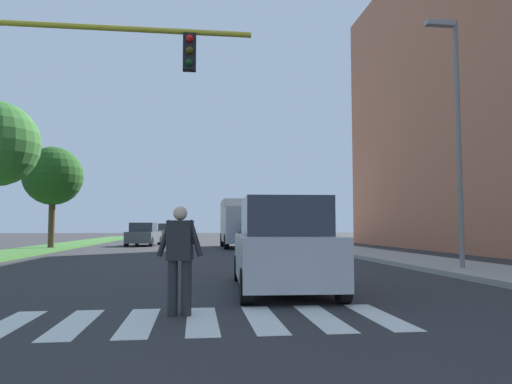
# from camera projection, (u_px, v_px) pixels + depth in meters

# --- Properties ---
(ground_plane) EXTENTS (140.00, 140.00, 0.00)m
(ground_plane) POSITION_uv_depth(u_px,v_px,m) (190.00, 249.00, 28.69)
(ground_plane) COLOR #2D2D30
(crosswalk) EXTENTS (6.75, 2.20, 0.01)m
(crosswalk) POSITION_uv_depth(u_px,v_px,m) (171.00, 321.00, 6.95)
(crosswalk) COLOR silver
(crosswalk) RESTS_ON ground_plane
(median_strip) EXTENTS (2.71, 64.00, 0.15)m
(median_strip) POSITION_uv_depth(u_px,v_px,m) (31.00, 251.00, 25.68)
(median_strip) COLOR #386B2D
(median_strip) RESTS_ON ground_plane
(tree_distant) EXTENTS (3.40, 3.40, 5.85)m
(tree_distant) POSITION_uv_depth(u_px,v_px,m) (53.00, 176.00, 27.90)
(tree_distant) COLOR #4C3823
(tree_distant) RESTS_ON median_strip
(sidewalk_right) EXTENTS (3.00, 64.00, 0.15)m
(sidewalk_right) POSITION_uv_depth(u_px,v_px,m) (340.00, 249.00, 27.80)
(sidewalk_right) COLOR #9E9991
(sidewalk_right) RESTS_ON ground_plane
(street_lamp_right) EXTENTS (1.02, 0.24, 7.50)m
(street_lamp_right) POSITION_uv_depth(u_px,v_px,m) (455.00, 119.00, 14.44)
(street_lamp_right) COLOR slate
(street_lamp_right) RESTS_ON sidewalk_right
(pedestrian_performer) EXTENTS (0.75, 0.32, 1.69)m
(pedestrian_performer) POSITION_uv_depth(u_px,v_px,m) (180.00, 255.00, 7.45)
(pedestrian_performer) COLOR #262628
(pedestrian_performer) RESTS_ON ground_plane
(suv_crossing) EXTENTS (2.18, 4.69, 1.97)m
(suv_crossing) POSITION_uv_depth(u_px,v_px,m) (282.00, 247.00, 10.36)
(suv_crossing) COLOR #B7B7BC
(suv_crossing) RESTS_ON ground_plane
(sedan_midblock) EXTENTS (2.19, 4.58, 1.76)m
(sedan_midblock) POSITION_uv_depth(u_px,v_px,m) (259.00, 236.00, 26.42)
(sedan_midblock) COLOR navy
(sedan_midblock) RESTS_ON ground_plane
(sedan_distant) EXTENTS (2.25, 4.18, 1.62)m
(sedan_distant) POSITION_uv_depth(u_px,v_px,m) (144.00, 235.00, 33.78)
(sedan_distant) COLOR #474C51
(sedan_distant) RESTS_ON ground_plane
(sedan_far_horizon) EXTENTS (1.90, 4.53, 1.64)m
(sedan_far_horizon) POSITION_uv_depth(u_px,v_px,m) (167.00, 232.00, 49.65)
(sedan_far_horizon) COLOR gray
(sedan_far_horizon) RESTS_ON ground_plane
(truck_box_delivery) EXTENTS (2.40, 6.20, 3.10)m
(truck_box_delivery) POSITION_uv_depth(u_px,v_px,m) (241.00, 222.00, 31.01)
(truck_box_delivery) COLOR #B7B7BC
(truck_box_delivery) RESTS_ON ground_plane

